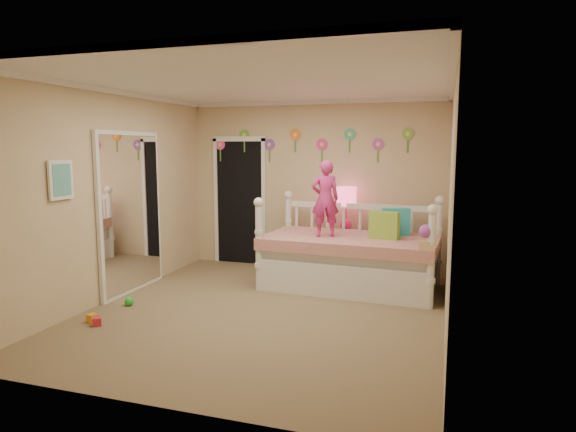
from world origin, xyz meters
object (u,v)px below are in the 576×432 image
(table_lamp, at_px, (346,202))
(nightstand, at_px, (345,252))
(child, at_px, (325,199))
(daybed, at_px, (350,242))

(table_lamp, bearing_deg, nightstand, 0.00)
(child, relative_size, nightstand, 1.55)
(nightstand, relative_size, table_lamp, 1.01)
(child, bearing_deg, daybed, 178.46)
(nightstand, bearing_deg, child, -105.95)
(daybed, relative_size, nightstand, 3.54)
(nightstand, distance_m, table_lamp, 0.76)
(daybed, height_order, child, child)
(child, xyz_separation_m, table_lamp, (0.12, 0.84, -0.12))
(daybed, xyz_separation_m, nightstand, (-0.20, 0.72, -0.30))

